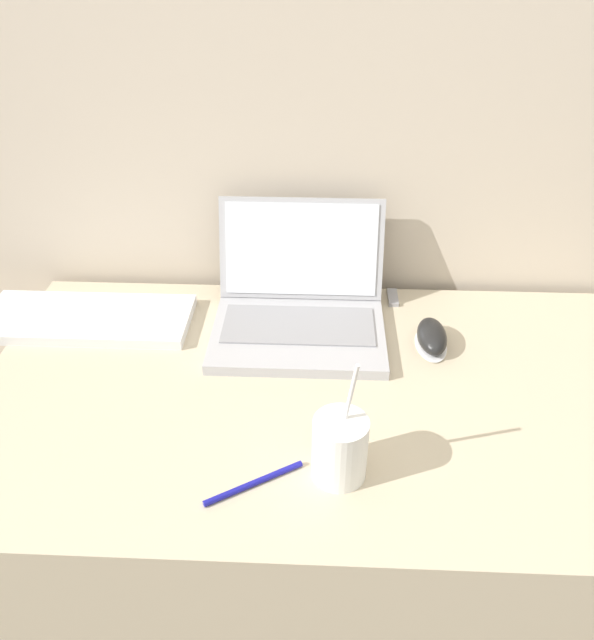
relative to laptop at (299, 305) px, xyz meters
The scene contains 8 objects.
wall_back 0.53m from the laptop, 69.78° to the left, with size 7.00×0.04×2.50m.
desk 0.45m from the laptop, 70.89° to the right, with size 1.21×0.66×0.71m.
laptop is the anchor object (origin of this frame).
drink_cup 0.38m from the laptop, 79.05° to the right, with size 0.08×0.08×0.20m.
computer_mouse 0.25m from the laptop, 13.17° to the right, with size 0.06×0.11×0.04m.
external_keyboard 0.41m from the laptop, behind, with size 0.40×0.16×0.02m.
usb_stick 0.22m from the laptop, 28.00° to the left, with size 0.02×0.06×0.01m.
pen 0.41m from the laptop, 96.72° to the right, with size 0.13×0.09×0.01m.
Camera 1 is at (-0.03, -0.47, 1.40)m, focal length 35.00 mm.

